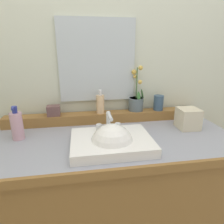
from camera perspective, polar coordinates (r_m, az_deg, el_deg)
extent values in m
cube|color=beige|center=(1.48, -2.62, 13.80)|extent=(3.05, 0.20, 2.46)
cube|color=olive|center=(1.41, 0.21, -23.68)|extent=(1.45, 0.63, 0.81)
cube|color=#9194A2|center=(1.17, 0.24, -8.15)|extent=(1.48, 0.65, 0.04)
cube|color=olive|center=(0.90, 3.87, -17.27)|extent=(1.48, 0.02, 0.04)
cube|color=olive|center=(1.39, -1.58, -1.45)|extent=(1.40, 0.10, 0.07)
cube|color=white|center=(1.05, -0.14, -8.82)|extent=(0.43, 0.33, 0.05)
sphere|color=white|center=(1.04, 0.00, -9.65)|extent=(0.23, 0.23, 0.23)
cylinder|color=silver|center=(1.12, -1.09, -2.75)|extent=(0.02, 0.02, 0.10)
cylinder|color=silver|center=(1.05, -0.67, -1.26)|extent=(0.02, 0.11, 0.02)
sphere|color=silver|center=(1.10, -1.10, -0.32)|extent=(0.03, 0.03, 0.03)
cylinder|color=silver|center=(1.13, -3.85, -4.42)|extent=(0.03, 0.03, 0.04)
cylinder|color=silver|center=(1.14, 1.66, -4.08)|extent=(0.03, 0.03, 0.04)
cylinder|color=slate|center=(1.43, 7.03, 2.33)|extent=(0.11, 0.11, 0.09)
cylinder|color=tan|center=(1.42, 7.10, 3.92)|extent=(0.10, 0.10, 0.01)
cylinder|color=#476B38|center=(1.39, 7.28, 8.43)|extent=(0.01, 0.01, 0.21)
ellipsoid|color=#387033|center=(1.43, 8.94, 4.84)|extent=(0.03, 0.03, 0.10)
ellipsoid|color=#387033|center=(1.38, 7.88, 4.42)|extent=(0.03, 0.03, 0.07)
sphere|color=gold|center=(1.37, 8.24, 8.72)|extent=(0.03, 0.03, 0.03)
sphere|color=gold|center=(1.40, 6.77, 10.27)|extent=(0.03, 0.03, 0.03)
sphere|color=gold|center=(1.39, 6.51, 11.58)|extent=(0.04, 0.04, 0.04)
sphere|color=gold|center=(1.36, 8.42, 12.72)|extent=(0.03, 0.03, 0.03)
cylinder|color=#E2B886|center=(1.35, -3.45, 2.27)|extent=(0.06, 0.06, 0.13)
cylinder|color=silver|center=(1.33, -3.51, 5.31)|extent=(0.02, 0.02, 0.02)
cylinder|color=silver|center=(1.33, -3.52, 6.11)|extent=(0.03, 0.03, 0.02)
cylinder|color=silver|center=(1.31, -3.46, 6.15)|extent=(0.01, 0.03, 0.01)
cylinder|color=#374F67|center=(1.46, 13.50, 2.64)|extent=(0.07, 0.07, 0.11)
cube|color=brown|center=(1.36, -16.80, 0.39)|extent=(0.09, 0.07, 0.07)
cylinder|color=#C897A5|center=(1.24, -26.12, -3.74)|extent=(0.07, 0.07, 0.16)
cylinder|color=navy|center=(1.21, -26.70, 0.16)|extent=(0.03, 0.03, 0.02)
cylinder|color=navy|center=(1.20, -26.83, 1.02)|extent=(0.03, 0.03, 0.02)
cylinder|color=navy|center=(1.19, -27.10, 0.94)|extent=(0.01, 0.04, 0.01)
cube|color=beige|center=(1.36, 21.45, -1.79)|extent=(0.13, 0.13, 0.13)
cube|color=silver|center=(1.36, -4.40, 14.74)|extent=(0.52, 0.02, 0.54)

